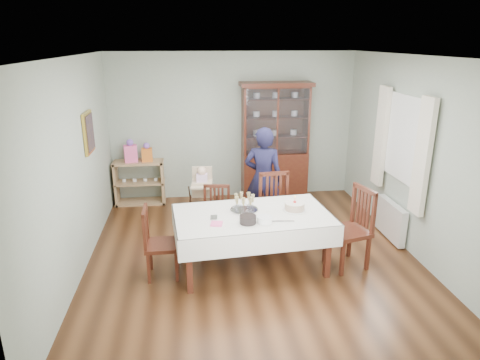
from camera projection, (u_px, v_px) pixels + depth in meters
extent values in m
plane|color=#593319|center=(252.00, 256.00, 6.01)|extent=(5.00, 5.00, 0.00)
plane|color=#9EAA99|center=(233.00, 127.00, 7.95)|extent=(4.50, 0.00, 4.50)
plane|color=#9EAA99|center=(75.00, 169.00, 5.33)|extent=(0.00, 5.00, 5.00)
plane|color=#9EAA99|center=(416.00, 158.00, 5.85)|extent=(0.00, 5.00, 5.00)
plane|color=white|center=(254.00, 56.00, 5.17)|extent=(5.00, 5.00, 0.00)
cube|color=#482312|center=(253.00, 217.00, 5.50)|extent=(1.98, 1.21, 0.06)
cube|color=silver|center=(253.00, 214.00, 5.49)|extent=(2.09, 1.32, 0.01)
cube|color=#482312|center=(274.00, 175.00, 8.09)|extent=(1.20, 0.45, 0.90)
cube|color=white|center=(278.00, 122.00, 7.58)|extent=(1.12, 0.01, 1.16)
cube|color=#482312|center=(276.00, 84.00, 7.56)|extent=(1.30, 0.48, 0.07)
cube|color=tan|center=(141.00, 202.00, 7.95)|extent=(0.90, 0.38, 0.04)
cube|color=tan|center=(140.00, 182.00, 7.84)|extent=(0.90, 0.38, 0.03)
cube|color=tan|center=(138.00, 162.00, 7.72)|extent=(0.90, 0.38, 0.04)
cube|color=tan|center=(116.00, 183.00, 7.79)|extent=(0.04, 0.38, 0.80)
cube|color=tan|center=(163.00, 181.00, 7.88)|extent=(0.04, 0.38, 0.80)
cube|color=gold|center=(88.00, 133.00, 6.00)|extent=(0.04, 0.48, 0.58)
cube|color=white|center=(405.00, 139.00, 6.06)|extent=(0.04, 1.02, 1.22)
cube|color=silver|center=(423.00, 157.00, 5.50)|extent=(0.07, 0.30, 1.55)
cube|color=silver|center=(381.00, 137.00, 6.67)|extent=(0.07, 0.30, 1.55)
cube|color=white|center=(391.00, 220.00, 6.45)|extent=(0.10, 0.80, 0.55)
cube|color=#482312|center=(216.00, 221.00, 6.16)|extent=(0.46, 0.46, 0.05)
cube|color=#482312|center=(217.00, 200.00, 6.26)|extent=(0.38, 0.10, 0.47)
cube|color=#482312|center=(277.00, 214.00, 6.20)|extent=(0.51, 0.51, 0.05)
cube|color=#482312|center=(274.00, 190.00, 6.31)|extent=(0.45, 0.08, 0.56)
cube|color=#482312|center=(162.00, 245.00, 5.38)|extent=(0.42, 0.42, 0.05)
cube|color=#482312|center=(146.00, 227.00, 5.28)|extent=(0.04, 0.40, 0.49)
cube|color=#482312|center=(348.00, 232.00, 5.60)|extent=(0.59, 0.59, 0.05)
cube|color=#482312|center=(363.00, 208.00, 5.59)|extent=(0.16, 0.46, 0.57)
imported|color=black|center=(263.00, 178.00, 6.69)|extent=(0.69, 0.56, 1.64)
cube|color=tan|center=(202.00, 188.00, 6.86)|extent=(0.34, 0.31, 0.23)
cube|color=tan|center=(202.00, 177.00, 6.80)|extent=(0.32, 0.08, 0.26)
cube|color=tan|center=(202.00, 184.00, 6.83)|extent=(0.35, 0.18, 0.03)
cube|color=silver|center=(202.00, 179.00, 6.81)|extent=(0.18, 0.15, 0.17)
sphere|color=beige|center=(202.00, 171.00, 6.77)|extent=(0.14, 0.14, 0.14)
cylinder|color=silver|center=(244.00, 210.00, 5.60)|extent=(0.36, 0.36, 0.01)
torus|color=silver|center=(244.00, 209.00, 5.59)|extent=(0.37, 0.37, 0.01)
cylinder|color=white|center=(294.00, 210.00, 5.60)|extent=(0.30, 0.30, 0.02)
cylinder|color=brown|center=(295.00, 206.00, 5.58)|extent=(0.26, 0.26, 0.09)
cylinder|color=silver|center=(295.00, 203.00, 5.56)|extent=(0.26, 0.26, 0.01)
cylinder|color=#F24C4C|center=(295.00, 199.00, 5.55)|extent=(0.01, 0.01, 0.07)
sphere|color=yellow|center=(295.00, 196.00, 5.54)|extent=(0.02, 0.02, 0.02)
cylinder|color=black|center=(248.00, 219.00, 5.20)|extent=(0.26, 0.26, 0.10)
cylinder|color=white|center=(265.00, 220.00, 5.22)|extent=(0.23, 0.23, 0.08)
cube|color=#FF5D9F|center=(217.00, 224.00, 5.18)|extent=(0.16, 0.16, 0.02)
cube|color=silver|center=(282.00, 221.00, 5.25)|extent=(0.31, 0.06, 0.01)
cube|color=#FF5D9F|center=(131.00, 154.00, 7.63)|extent=(0.25, 0.18, 0.31)
sphere|color=#E533B2|center=(130.00, 142.00, 7.57)|extent=(0.12, 0.12, 0.12)
cube|color=orange|center=(147.00, 155.00, 7.67)|extent=(0.19, 0.14, 0.24)
sphere|color=#E533B2|center=(146.00, 146.00, 7.62)|extent=(0.11, 0.11, 0.11)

